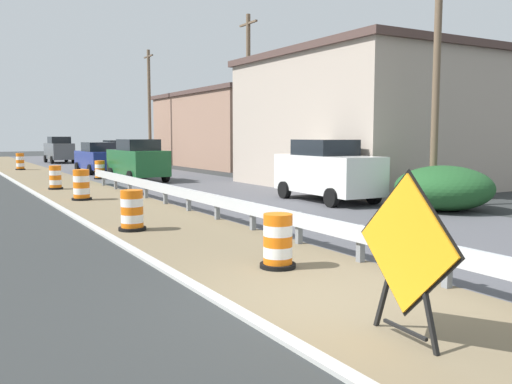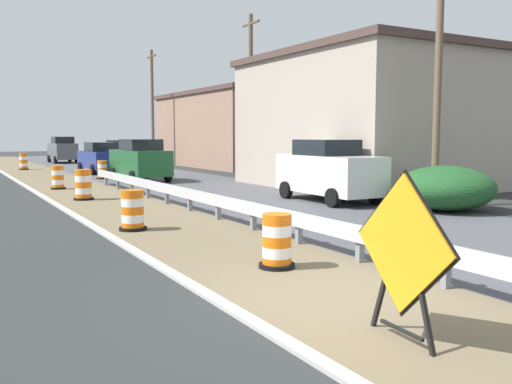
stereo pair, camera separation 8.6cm
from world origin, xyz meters
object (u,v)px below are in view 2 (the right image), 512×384
at_px(traffic_barrel_close, 133,212).
at_px(car_trailing_far_lane, 62,150).
at_px(car_trailing_near_lane, 121,153).
at_px(warning_sign_diamond, 403,250).
at_px(utility_pole_mid, 251,94).
at_px(traffic_barrel_nearest, 277,244).
at_px(traffic_barrel_farther, 103,171).
at_px(car_lead_near_lane, 140,160).
at_px(car_lead_far_lane, 101,158).
at_px(traffic_barrel_farthest, 24,162).
at_px(car_mid_far_lane, 329,171).
at_px(traffic_barrel_far, 58,179).
at_px(utility_pole_near, 439,64).
at_px(traffic_barrel_mid, 83,186).
at_px(utility_pole_far, 152,106).

relative_size(traffic_barrel_close, car_trailing_far_lane, 0.24).
bearing_deg(car_trailing_near_lane, warning_sign_diamond, -11.59).
bearing_deg(warning_sign_diamond, utility_pole_mid, -110.79).
distance_m(traffic_barrel_nearest, traffic_barrel_farther, 21.83).
xyz_separation_m(traffic_barrel_nearest, car_lead_near_lane, (3.81, 19.47, 0.64)).
distance_m(warning_sign_diamond, utility_pole_mid, 24.92).
bearing_deg(car_lead_far_lane, warning_sign_diamond, 170.70).
distance_m(traffic_barrel_farthest, utility_pole_mid, 17.51).
relative_size(traffic_barrel_nearest, utility_pole_mid, 0.11).
bearing_deg(car_mid_far_lane, traffic_barrel_far, -139.41).
bearing_deg(car_trailing_near_lane, utility_pole_near, 3.77).
xyz_separation_m(traffic_barrel_mid, traffic_barrel_farthest, (0.41, 19.98, 0.01)).
bearing_deg(car_mid_far_lane, traffic_barrel_close, -71.26).
distance_m(traffic_barrel_nearest, utility_pole_near, 11.01).
xyz_separation_m(traffic_barrel_close, car_mid_far_lane, (7.93, 2.43, 0.65)).
height_order(traffic_barrel_nearest, car_trailing_near_lane, car_trailing_near_lane).
relative_size(warning_sign_diamond, car_lead_near_lane, 0.44).
bearing_deg(traffic_barrel_far, car_trailing_near_lane, 65.67).
bearing_deg(utility_pole_near, car_lead_far_lane, 104.23).
relative_size(car_lead_near_lane, car_lead_far_lane, 0.98).
relative_size(car_trailing_far_lane, utility_pole_mid, 0.46).
height_order(car_trailing_near_lane, utility_pole_far, utility_pole_far).
bearing_deg(car_lead_far_lane, traffic_barrel_mid, 161.94).
relative_size(traffic_barrel_mid, car_trailing_far_lane, 0.27).
height_order(traffic_barrel_nearest, car_mid_far_lane, car_mid_far_lane).
relative_size(traffic_barrel_far, traffic_barrel_farther, 1.04).
relative_size(traffic_barrel_farthest, car_lead_far_lane, 0.25).
bearing_deg(car_lead_near_lane, traffic_barrel_close, 159.06).
height_order(traffic_barrel_far, utility_pole_far, utility_pole_far).
bearing_deg(car_lead_far_lane, traffic_barrel_close, 166.39).
xyz_separation_m(car_lead_far_lane, utility_pole_far, (5.68, 6.58, 3.62)).
height_order(traffic_barrel_far, utility_pole_mid, utility_pole_mid).
distance_m(car_trailing_far_lane, utility_pole_far, 10.21).
relative_size(traffic_barrel_nearest, traffic_barrel_farther, 0.98).
height_order(car_lead_near_lane, car_lead_far_lane, car_lead_near_lane).
bearing_deg(traffic_barrel_mid, warning_sign_diamond, -89.84).
bearing_deg(traffic_barrel_close, traffic_barrel_mid, 86.89).
bearing_deg(car_trailing_near_lane, utility_pole_far, 61.29).
distance_m(traffic_barrel_mid, utility_pole_near, 13.06).
height_order(car_trailing_near_lane, car_mid_far_lane, car_mid_far_lane).
bearing_deg(car_trailing_far_lane, car_trailing_near_lane, -156.66).
height_order(traffic_barrel_nearest, car_trailing_far_lane, car_trailing_far_lane).
bearing_deg(traffic_barrel_mid, traffic_barrel_farthest, 88.82).
distance_m(traffic_barrel_mid, car_lead_far_lane, 14.68).
relative_size(traffic_barrel_far, utility_pole_mid, 0.12).
height_order(warning_sign_diamond, car_trailing_near_lane, warning_sign_diamond).
bearing_deg(utility_pole_near, traffic_barrel_farther, 111.22).
bearing_deg(car_lead_near_lane, traffic_barrel_far, 116.73).
xyz_separation_m(traffic_barrel_farthest, utility_pole_far, (9.48, 0.65, 4.06)).
bearing_deg(car_lead_near_lane, car_lead_far_lane, -0.06).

